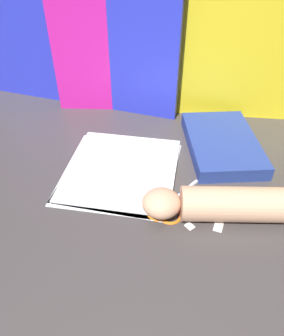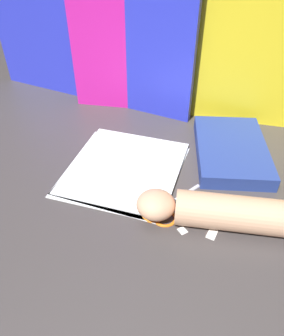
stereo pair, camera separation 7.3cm
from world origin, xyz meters
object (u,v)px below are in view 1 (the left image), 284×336
Objects in this scene: scissors at (167,205)px; hand_forearm at (223,204)px; book_closed at (222,143)px; paper_stack at (120,170)px.

scissors is 0.51× the size of hand_forearm.
scissors is 0.12m from hand_forearm.
book_closed is 1.82× the size of scissors.
hand_forearm reaches higher than scissors.
book_closed is 0.94× the size of hand_forearm.
book_closed is at bearing 29.17° from paper_stack.
scissors is (0.13, -0.10, 0.00)m from paper_stack.
scissors is (-0.12, -0.24, -0.01)m from book_closed.
paper_stack is 0.91× the size of hand_forearm.
paper_stack is at bearing 155.44° from hand_forearm.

